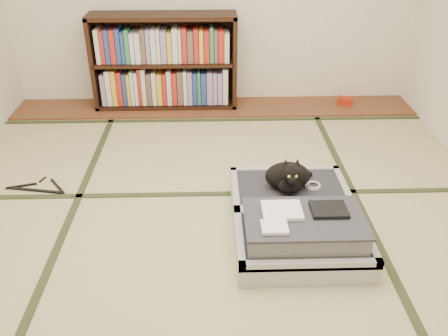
{
  "coord_description": "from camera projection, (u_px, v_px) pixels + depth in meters",
  "views": [
    {
      "loc": [
        -0.03,
        -2.49,
        1.9
      ],
      "look_at": [
        0.05,
        0.35,
        0.25
      ],
      "focal_mm": 38.0,
      "sensor_mm": 36.0,
      "label": 1
    }
  ],
  "objects": [
    {
      "name": "bookcase",
      "position": [
        165.0,
        64.0,
        4.66
      ],
      "size": [
        1.41,
        0.32,
        0.92
      ],
      "color": "black",
      "rests_on": "wood_strip"
    },
    {
      "name": "suitcase",
      "position": [
        297.0,
        220.0,
        3.0
      ],
      "size": [
        0.79,
        1.06,
        0.31
      ],
      "color": "#AAAAAE",
      "rests_on": "floor"
    },
    {
      "name": "cat",
      "position": [
        288.0,
        176.0,
        3.18
      ],
      "size": [
        0.35,
        0.36,
        0.28
      ],
      "color": "black",
      "rests_on": "suitcase"
    },
    {
      "name": "wood_strip",
      "position": [
        214.0,
        107.0,
        4.84
      ],
      "size": [
        4.0,
        0.5,
        0.02
      ],
      "primitive_type": "cube",
      "color": "brown",
      "rests_on": "ground"
    },
    {
      "name": "tatami_borders",
      "position": [
        217.0,
        187.0,
        3.54
      ],
      "size": [
        4.0,
        4.5,
        0.01
      ],
      "color": "#2D381E",
      "rests_on": "ground"
    },
    {
      "name": "hanger",
      "position": [
        38.0,
        188.0,
        3.52
      ],
      "size": [
        0.46,
        0.24,
        0.01
      ],
      "color": "black",
      "rests_on": "floor"
    },
    {
      "name": "floor",
      "position": [
        218.0,
        228.0,
        3.11
      ],
      "size": [
        4.5,
        4.5,
        0.0
      ],
      "primitive_type": "plane",
      "color": "#C7BD85",
      "rests_on": "ground"
    },
    {
      "name": "cable_coil",
      "position": [
        313.0,
        186.0,
        3.25
      ],
      "size": [
        0.11,
        0.11,
        0.03
      ],
      "color": "white",
      "rests_on": "suitcase"
    },
    {
      "name": "red_item",
      "position": [
        345.0,
        101.0,
        4.87
      ],
      "size": [
        0.17,
        0.13,
        0.07
      ],
      "primitive_type": "cube",
      "rotation": [
        0.0,
        0.0,
        -0.3
      ],
      "color": "#A81F0D",
      "rests_on": "wood_strip"
    }
  ]
}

